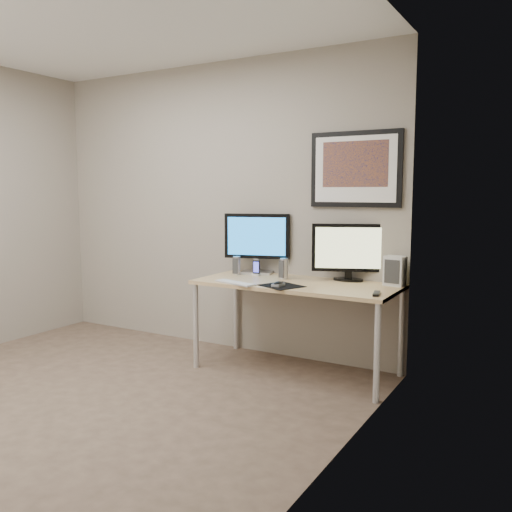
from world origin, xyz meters
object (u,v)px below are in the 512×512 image
object	(u,v)px
speaker_left	(237,266)
keyboard	(235,283)
monitor_large	(257,241)
framed_art	(355,169)
monitor_tv	(349,251)
speaker_right	(284,269)
phone_dock	(256,268)
fan_unit	(395,271)
desk	(296,291)

from	to	relation	value
speaker_left	keyboard	xyz separation A→B (m)	(0.23, -0.39, -0.07)
monitor_large	keyboard	xyz separation A→B (m)	(0.11, -0.54, -0.28)
framed_art	speaker_left	bearing A→B (deg)	-166.64
monitor_tv	keyboard	distance (m)	0.94
framed_art	speaker_right	size ratio (longest dim) A/B	4.41
speaker_right	phone_dock	size ratio (longest dim) A/B	1.29
fan_unit	phone_dock	bearing A→B (deg)	-167.63
monitor_tv	fan_unit	bearing A→B (deg)	-27.31
desk	keyboard	world-z (taller)	keyboard
speaker_left	keyboard	world-z (taller)	speaker_left
monitor_tv	speaker_left	distance (m)	0.98
speaker_right	phone_dock	xyz separation A→B (m)	(-0.29, 0.05, -0.02)
desk	keyboard	distance (m)	0.49
framed_art	fan_unit	distance (m)	0.86
desk	fan_unit	xyz separation A→B (m)	(0.72, 0.24, 0.18)
speaker_right	fan_unit	distance (m)	0.89
speaker_left	keyboard	size ratio (longest dim) A/B	0.42
framed_art	monitor_large	size ratio (longest dim) A/B	1.33
speaker_left	fan_unit	xyz separation A→B (m)	(1.33, 0.14, 0.03)
framed_art	speaker_right	distance (m)	0.98
monitor_large	monitor_tv	size ratio (longest dim) A/B	1.02
speaker_left	fan_unit	size ratio (longest dim) A/B	0.70
framed_art	monitor_tv	size ratio (longest dim) A/B	1.35
fan_unit	speaker_left	bearing A→B (deg)	-166.09
monitor_tv	desk	bearing A→B (deg)	-163.17
desk	phone_dock	size ratio (longest dim) A/B	12.17
monitor_large	desk	bearing A→B (deg)	-42.14
desk	monitor_tv	bearing A→B (deg)	39.41
desk	speaker_left	xyz separation A→B (m)	(-0.62, 0.10, 0.15)
monitor_tv	framed_art	bearing A→B (deg)	48.98
speaker_right	speaker_left	bearing A→B (deg)	-166.78
monitor_tv	speaker_left	size ratio (longest dim) A/B	3.47
framed_art	fan_unit	bearing A→B (deg)	-14.25
phone_dock	fan_unit	world-z (taller)	fan_unit
desk	monitor_large	bearing A→B (deg)	153.89
fan_unit	monitor_large	bearing A→B (deg)	-172.31
desk	monitor_tv	world-z (taller)	monitor_tv
monitor_tv	speaker_right	size ratio (longest dim) A/B	3.26
desk	speaker_right	world-z (taller)	speaker_right
speaker_right	phone_dock	bearing A→B (deg)	-176.19
speaker_left	phone_dock	bearing A→B (deg)	7.74
monitor_large	speaker_left	xyz separation A→B (m)	(-0.12, -0.14, -0.21)
speaker_left	desk	bearing A→B (deg)	-17.85
keyboard	monitor_large	bearing A→B (deg)	117.52
monitor_large	speaker_right	xyz separation A→B (m)	(0.34, -0.14, -0.21)
speaker_right	fan_unit	bearing A→B (deg)	21.56
desk	fan_unit	size ratio (longest dim) A/B	7.00
framed_art	keyboard	xyz separation A→B (m)	(-0.74, -0.62, -0.88)
framed_art	desk	bearing A→B (deg)	-136.54
monitor_large	fan_unit	xyz separation A→B (m)	(1.22, -0.01, -0.18)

